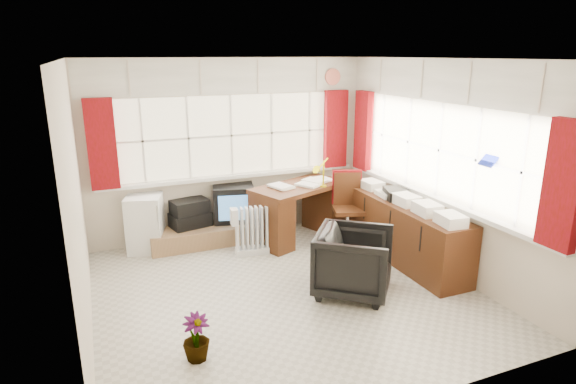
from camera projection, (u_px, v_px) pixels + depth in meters
name	position (u px, v px, depth m)	size (l,w,h in m)	color
ground	(285.00, 292.00, 5.35)	(4.00, 4.00, 0.00)	beige
room_walls	(285.00, 160.00, 4.93)	(4.00, 4.00, 4.00)	beige
window_back	(233.00, 171.00, 6.81)	(3.70, 0.12, 3.60)	#FBEFC7
window_right	(434.00, 191.00, 5.81)	(0.12, 3.70, 3.60)	#FBEFC7
curtains	(325.00, 143.00, 6.11)	(3.83, 3.83, 1.15)	maroon
overhead_cabinets	(328.00, 79.00, 5.96)	(3.98, 3.98, 0.48)	white
desk	(299.00, 209.00, 6.79)	(1.51, 1.12, 0.82)	#492311
desk_lamp	(324.00, 167.00, 6.54)	(0.16, 0.15, 0.40)	yellow
task_chair	(347.00, 205.00, 6.68)	(0.53, 0.55, 1.00)	black
office_chair	(354.00, 262.00, 5.24)	(0.78, 0.80, 0.73)	black
radiator	(252.00, 235.00, 6.29)	(0.45, 0.22, 0.64)	white
credenza	(406.00, 231.00, 6.06)	(0.50, 2.00, 0.85)	#492311
file_tray	(397.00, 194.00, 6.18)	(0.29, 0.37, 0.12)	black
tv_bench	(201.00, 236.00, 6.64)	(1.40, 0.50, 0.25)	#98724C
crt_tv	(233.00, 202.00, 6.85)	(0.67, 0.64, 0.52)	black
hifi_stack	(190.00, 214.00, 6.60)	(0.59, 0.44, 0.38)	black
mini_fridge	(145.00, 223.00, 6.37)	(0.56, 0.56, 0.76)	white
spray_bottle_a	(245.00, 230.00, 6.77)	(0.12, 0.12, 0.31)	white
spray_bottle_b	(213.00, 242.00, 6.51)	(0.08, 0.09, 0.18)	#8DD3CC
flower_vase	(196.00, 338.00, 4.11)	(0.24, 0.24, 0.42)	black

